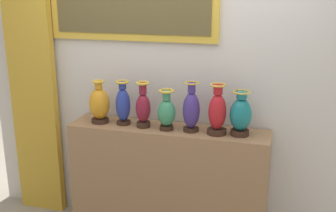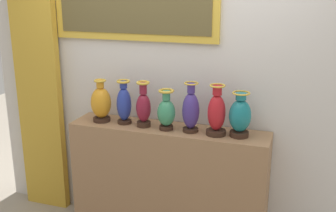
% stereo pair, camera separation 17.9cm
% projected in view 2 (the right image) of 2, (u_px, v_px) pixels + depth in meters
% --- Properties ---
extents(display_shelf, '(1.67, 0.36, 1.00)m').
position_uv_depth(display_shelf, '(168.00, 183.00, 3.55)').
color(display_shelf, '#99704C').
rests_on(display_shelf, ground_plane).
extents(back_wall, '(3.57, 0.14, 2.64)m').
position_uv_depth(back_wall, '(175.00, 80.00, 3.53)').
color(back_wall, silver).
rests_on(back_wall, ground_plane).
extents(curtain_gold, '(0.45, 0.08, 2.15)m').
position_uv_depth(curtain_gold, '(40.00, 101.00, 3.90)').
color(curtain_gold, gold).
rests_on(curtain_gold, ground_plane).
extents(vase_amber, '(0.17, 0.17, 0.37)m').
position_uv_depth(vase_amber, '(101.00, 103.00, 3.53)').
color(vase_amber, '#382319').
rests_on(vase_amber, display_shelf).
extents(vase_cobalt, '(0.12, 0.12, 0.38)m').
position_uv_depth(vase_cobalt, '(124.00, 104.00, 3.47)').
color(vase_cobalt, '#382319').
rests_on(vase_cobalt, display_shelf).
extents(vase_burgundy, '(0.12, 0.12, 0.39)m').
position_uv_depth(vase_burgundy, '(143.00, 107.00, 3.40)').
color(vase_burgundy, '#382319').
rests_on(vase_burgundy, display_shelf).
extents(vase_jade, '(0.15, 0.15, 0.34)m').
position_uv_depth(vase_jade, '(166.00, 112.00, 3.33)').
color(vase_jade, '#382319').
rests_on(vase_jade, display_shelf).
extents(vase_indigo, '(0.14, 0.14, 0.41)m').
position_uv_depth(vase_indigo, '(191.00, 110.00, 3.27)').
color(vase_indigo, '#382319').
rests_on(vase_indigo, display_shelf).
extents(vase_crimson, '(0.16, 0.16, 0.41)m').
position_uv_depth(vase_crimson, '(216.00, 113.00, 3.20)').
color(vase_crimson, '#382319').
rests_on(vase_crimson, display_shelf).
extents(vase_teal, '(0.17, 0.17, 0.36)m').
position_uv_depth(vase_teal, '(240.00, 116.00, 3.17)').
color(vase_teal, '#382319').
rests_on(vase_teal, display_shelf).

